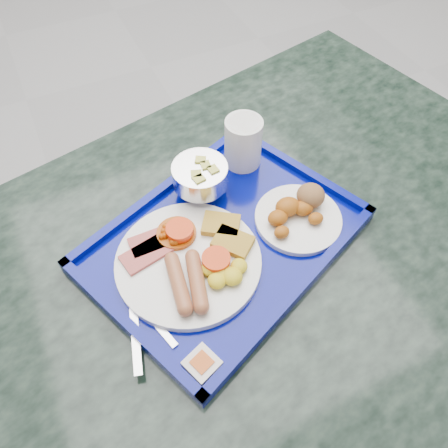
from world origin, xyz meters
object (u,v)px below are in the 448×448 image
(table, at_px, (248,298))
(juice_cup, at_px, (243,141))
(bread_plate, at_px, (299,212))
(fruit_bowl, at_px, (200,176))
(main_plate, at_px, (193,260))
(tray, at_px, (224,240))

(table, bearing_deg, juice_cup, 68.72)
(table, xyz_separation_m, bread_plate, (0.10, 0.01, 0.23))
(fruit_bowl, bearing_deg, bread_plate, -44.33)
(table, xyz_separation_m, main_plate, (-0.11, 0.00, 0.22))
(bread_plate, bearing_deg, juice_cup, 98.80)
(tray, bearing_deg, fruit_bowl, 86.89)
(juice_cup, bearing_deg, table, -111.28)
(fruit_bowl, bearing_deg, table, -75.61)
(table, xyz_separation_m, juice_cup, (0.07, 0.18, 0.26))
(table, height_order, bread_plate, bread_plate)
(main_plate, height_order, fruit_bowl, fruit_bowl)
(main_plate, relative_size, juice_cup, 2.42)
(bread_plate, bearing_deg, table, -173.32)
(main_plate, xyz_separation_m, juice_cup, (0.18, 0.18, 0.04))
(table, distance_m, bread_plate, 0.25)
(table, height_order, tray, tray)
(main_plate, height_order, juice_cup, juice_cup)
(juice_cup, bearing_deg, tray, -126.44)
(bread_plate, distance_m, juice_cup, 0.17)
(tray, relative_size, main_plate, 2.25)
(tray, bearing_deg, table, -33.56)
(tray, height_order, bread_plate, bread_plate)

